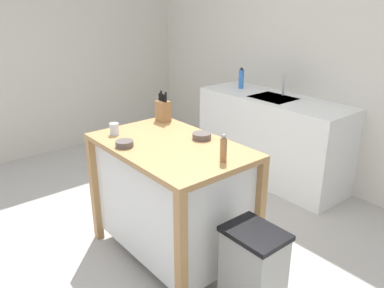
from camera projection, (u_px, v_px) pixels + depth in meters
The scene contains 13 objects.
ground_plane at pixel (155, 256), 3.05m from camera, with size 6.42×6.42×0.00m, color #ADA8A0.
wall_back at pixel (330, 61), 3.87m from camera, with size 5.42×0.10×2.60m, color beige.
wall_left at pixel (82, 46), 5.01m from camera, with size 0.10×2.76×2.60m, color beige.
kitchen_island at pixel (171, 195), 2.91m from camera, with size 1.19×0.76×0.92m.
knife_block at pixel (163, 110), 3.24m from camera, with size 0.11×0.09×0.25m.
bowl_ceramic_wide at pixel (202, 136), 2.85m from camera, with size 0.14×0.14×0.04m.
bowl_ceramic_small at pixel (124, 143), 2.71m from camera, with size 0.12×0.12×0.04m.
drinking_cup at pixel (114, 129), 2.93m from camera, with size 0.07×0.07×0.09m.
pepper_grinder at pixel (223, 148), 2.44m from camera, with size 0.04×0.04×0.18m.
trash_bin at pixel (252, 275), 2.38m from camera, with size 0.36×0.28×0.63m.
sink_counter at pixel (271, 138), 4.24m from camera, with size 1.69×0.60×0.91m.
sink_faucet at pixel (284, 85), 4.12m from camera, with size 0.02×0.02×0.22m.
bottle_spray_cleaner at pixel (241, 79), 4.43m from camera, with size 0.06×0.06×0.23m.
Camera 1 is at (2.15, -1.39, 1.91)m, focal length 36.51 mm.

